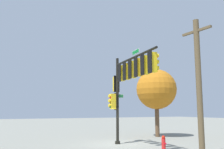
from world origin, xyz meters
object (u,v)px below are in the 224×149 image
signal_pole_assembly (128,78)px  utility_pole (199,84)px  tree_mid (156,89)px  fire_hydrant (164,142)px

signal_pole_assembly → utility_pole: utility_pole is taller
utility_pole → tree_mid: bearing=154.2°
utility_pole → fire_hydrant: (-3.39, 0.37, -3.23)m
signal_pole_assembly → utility_pole: bearing=13.4°
signal_pole_assembly → fire_hydrant: signal_pole_assembly is taller
tree_mid → signal_pole_assembly: bearing=-51.7°
signal_pole_assembly → fire_hydrant: (1.55, 1.55, -4.03)m
utility_pole → fire_hydrant: 4.70m
utility_pole → tree_mid: 10.59m
signal_pole_assembly → tree_mid: 7.37m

